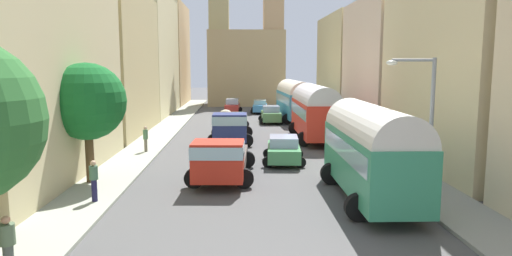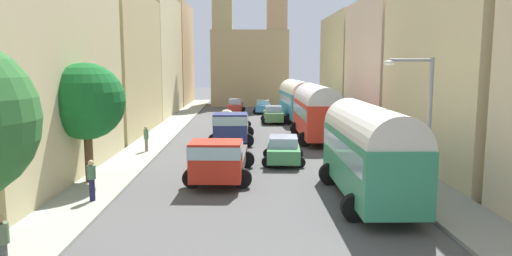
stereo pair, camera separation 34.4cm
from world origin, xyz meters
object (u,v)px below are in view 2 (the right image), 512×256
at_px(car_4, 263,106).
at_px(streetlamp_near, 422,116).
at_px(cargo_truck_1, 232,127).
at_px(car_3, 273,114).
at_px(pedestrian_0, 146,138).
at_px(car_0, 238,121).
at_px(car_2, 283,150).
at_px(parked_bus_2, 297,99).
at_px(pedestrian_1, 92,179).
at_px(pedestrian_2, 1,244).
at_px(parked_bus_1, 316,110).
at_px(car_1, 235,106).
at_px(parked_bus_0, 369,148).
at_px(cargo_truck_0, 220,158).

relative_size(car_4, streetlamp_near, 0.72).
height_order(cargo_truck_1, car_3, cargo_truck_1).
bearing_deg(pedestrian_0, car_0, 62.60).
relative_size(cargo_truck_1, streetlamp_near, 1.16).
distance_m(cargo_truck_1, car_2, 7.20).
distance_m(parked_bus_2, car_3, 3.28).
distance_m(car_2, car_3, 18.07).
height_order(parked_bus_2, car_2, parked_bus_2).
bearing_deg(parked_bus_2, pedestrian_1, -112.36).
distance_m(car_3, pedestrian_2, 33.38).
bearing_deg(pedestrian_2, car_0, 78.67).
relative_size(car_3, pedestrian_2, 2.13).
relative_size(parked_bus_1, pedestrian_2, 4.85).
distance_m(car_4, streetlamp_near, 35.71).
height_order(car_1, car_3, car_3).
height_order(car_0, car_3, car_3).
relative_size(car_1, streetlamp_near, 0.67).
height_order(parked_bus_0, pedestrian_1, parked_bus_0).
distance_m(cargo_truck_0, car_0, 17.81).
relative_size(car_1, car_2, 0.99).
height_order(car_4, pedestrian_0, pedestrian_0).
relative_size(car_0, car_3, 1.03).
bearing_deg(pedestrian_0, car_3, 59.35).
xyz_separation_m(cargo_truck_1, streetlamp_near, (7.80, -14.45, 2.33)).
height_order(cargo_truck_0, streetlamp_near, streetlamp_near).
bearing_deg(pedestrian_1, parked_bus_0, 1.19).
height_order(car_4, pedestrian_1, pedestrian_1).
xyz_separation_m(car_4, pedestrian_0, (-8.27, -24.25, 0.25)).
bearing_deg(cargo_truck_0, parked_bus_1, 61.63).
xyz_separation_m(cargo_truck_1, car_2, (3.10, -6.49, -0.45)).
bearing_deg(streetlamp_near, cargo_truck_0, 153.74).
distance_m(parked_bus_0, cargo_truck_0, 7.11).
xyz_separation_m(car_2, pedestrian_2, (-8.38, -14.11, 0.23)).
height_order(car_3, pedestrian_0, pedestrian_0).
bearing_deg(car_1, pedestrian_0, -101.77).
bearing_deg(parked_bus_2, parked_bus_1, -89.50).
bearing_deg(car_3, cargo_truck_1, -107.44).
distance_m(parked_bus_0, parked_bus_1, 15.21).
xyz_separation_m(parked_bus_1, car_2, (-3.07, -7.92, -1.47)).
height_order(parked_bus_2, streetlamp_near, streetlamp_near).
xyz_separation_m(pedestrian_1, pedestrian_2, (-0.12, -6.58, -0.03)).
height_order(car_2, pedestrian_1, pedestrian_1).
bearing_deg(parked_bus_1, pedestrian_1, -126.27).
bearing_deg(car_4, car_0, -101.30).
height_order(car_1, pedestrian_0, pedestrian_0).
height_order(parked_bus_2, car_4, parked_bus_2).
height_order(parked_bus_2, car_1, parked_bus_2).
xyz_separation_m(parked_bus_1, cargo_truck_1, (-6.17, -1.43, -1.03)).
bearing_deg(cargo_truck_1, car_2, -64.45).
distance_m(parked_bus_2, streetlamp_near, 27.82).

